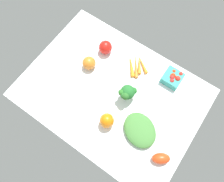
% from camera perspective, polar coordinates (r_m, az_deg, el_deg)
% --- Properties ---
extents(tablecloth, '(1.04, 0.76, 0.02)m').
position_cam_1_polar(tablecloth, '(1.27, -0.00, -0.47)').
color(tablecloth, white).
rests_on(tablecloth, ground).
extents(berry_basket, '(0.11, 0.11, 0.06)m').
position_cam_1_polar(berry_basket, '(1.32, 15.86, 3.40)').
color(berry_basket, teal).
rests_on(berry_basket, tablecloth).
extents(broccoli_head, '(0.09, 0.10, 0.12)m').
position_cam_1_polar(broccoli_head, '(1.19, 4.10, -0.47)').
color(broccoli_head, '#99BF84').
rests_on(broccoli_head, tablecloth).
extents(roma_tomato, '(0.11, 0.10, 0.06)m').
position_cam_1_polar(roma_tomato, '(1.19, 12.92, -17.13)').
color(roma_tomato, red).
rests_on(roma_tomato, tablecloth).
extents(bell_pepper_orange, '(0.11, 0.11, 0.10)m').
position_cam_1_polar(bell_pepper_orange, '(1.17, -1.39, -7.89)').
color(bell_pepper_orange, orange).
rests_on(bell_pepper_orange, tablecloth).
extents(carrot_bunch, '(0.17, 0.16, 0.03)m').
position_cam_1_polar(carrot_bunch, '(1.33, 6.59, 6.90)').
color(carrot_bunch, orange).
rests_on(carrot_bunch, tablecloth).
extents(bell_pepper_red, '(0.09, 0.09, 0.09)m').
position_cam_1_polar(bell_pepper_red, '(1.35, -1.76, 11.56)').
color(bell_pepper_red, red).
rests_on(bell_pepper_red, tablecloth).
extents(heirloom_tomato_orange, '(0.08, 0.08, 0.08)m').
position_cam_1_polar(heirloom_tomato_orange, '(1.31, -6.15, 7.43)').
color(heirloom_tomato_orange, orange).
rests_on(heirloom_tomato_orange, tablecloth).
extents(leafy_greens_clump, '(0.26, 0.24, 0.05)m').
position_cam_1_polar(leafy_greens_clump, '(1.19, 7.43, -10.28)').
color(leafy_greens_clump, '#427C38').
rests_on(leafy_greens_clump, tablecloth).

